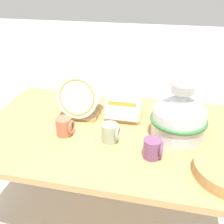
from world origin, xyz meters
TOP-DOWN VIEW (x-y plane):
  - ground_plane at (0.00, 0.00)m, footprint 14.00×14.00m
  - display_table at (0.00, 0.00)m, footprint 1.46×0.90m
  - ceramic_vase at (0.34, 0.03)m, footprint 0.29×0.29m
  - dish_rack_round_plates at (-0.21, 0.12)m, footprint 0.24×0.19m
  - dish_rack_square_plates at (0.04, 0.16)m, footprint 0.21×0.18m
  - mug_terracotta_glaze at (-0.23, -0.10)m, footprint 0.09×0.08m
  - mug_plum_glaze at (0.23, -0.19)m, footprint 0.09×0.08m
  - mug_sage_glaze at (0.02, -0.10)m, footprint 0.09×0.08m

SIDE VIEW (x-z plane):
  - ground_plane at x=0.00m, z-range 0.00..0.00m
  - display_table at x=0.00m, z-range 0.25..0.86m
  - mug_terracotta_glaze at x=-0.23m, z-range 0.62..0.71m
  - mug_plum_glaze at x=0.23m, z-range 0.62..0.71m
  - mug_sage_glaze at x=0.02m, z-range 0.62..0.71m
  - dish_rack_square_plates at x=0.04m, z-range 0.58..0.79m
  - dish_rack_round_plates at x=-0.21m, z-range 0.59..0.85m
  - ceramic_vase at x=0.34m, z-range 0.59..0.91m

